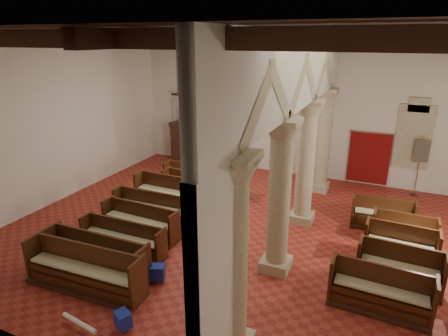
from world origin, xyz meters
TOP-DOWN VIEW (x-y plane):
  - floor at (0.00, 0.00)m, footprint 14.00×14.00m
  - ceiling at (0.00, 0.00)m, footprint 14.00×14.00m
  - wall_back at (0.00, 6.00)m, footprint 14.00×0.02m
  - wall_front at (0.00, -6.00)m, footprint 14.00×0.02m
  - wall_left at (-7.00, 0.00)m, footprint 0.02×12.00m
  - ceiling_beams at (0.00, 0.00)m, footprint 13.80×11.80m
  - arcade at (1.80, 0.00)m, footprint 0.90×11.90m
  - window_back at (5.00, 5.98)m, footprint 1.00×0.03m
  - pipe_organ at (-4.50, 5.50)m, footprint 2.10×0.85m
  - lectern at (-2.11, 4.05)m, footprint 0.52×0.53m
  - dossal_curtain at (3.50, 5.92)m, footprint 1.80×0.07m
  - processional_banner at (5.32, 5.49)m, footprint 0.53×0.68m
  - hymnal_box_a at (-0.48, -4.95)m, footprint 0.42×0.39m
  - hymnal_box_b at (-0.75, -3.25)m, footprint 0.45×0.41m
  - hymnal_box_c at (-0.99, -0.74)m, footprint 0.36×0.30m
  - tube_heater_a at (-1.34, -5.31)m, footprint 1.00×0.23m
  - tube_heater_b at (-2.58, -4.16)m, footprint 0.91×0.36m
  - nave_pew_0 at (-2.19, -4.21)m, footprint 3.16×0.92m
  - nave_pew_1 at (-2.33, -3.65)m, footprint 2.96×0.78m
  - nave_pew_2 at (-2.40, -2.51)m, footprint 2.63×0.69m
  - nave_pew_3 at (-2.54, -1.49)m, footprint 2.58×0.75m
  - nave_pew_4 at (-2.57, -0.54)m, footprint 3.15×0.75m
  - nave_pew_5 at (-2.60, 0.66)m, footprint 3.13×0.83m
  - nave_pew_6 at (-2.18, 1.50)m, footprint 2.76×0.85m
  - nave_pew_7 at (-2.33, 2.35)m, footprint 3.26×0.97m
  - aisle_pew_0 at (4.37, -2.10)m, footprint 2.20×0.79m
  - aisle_pew_1 at (4.75, -0.97)m, footprint 1.99×0.79m
  - aisle_pew_2 at (4.77, 0.18)m, footprint 1.86×0.77m
  - aisle_pew_3 at (4.87, 1.14)m, footprint 1.76×0.68m
  - aisle_pew_4 at (4.26, 2.06)m, footprint 1.93×0.78m

SIDE VIEW (x-z plane):
  - floor at x=0.00m, z-range 0.00..0.00m
  - tube_heater_a at x=-1.34m, z-range 0.11..0.21m
  - tube_heater_b at x=-2.58m, z-range 0.11..0.21m
  - hymnal_box_a at x=-0.48m, z-range 0.10..0.44m
  - hymnal_box_c at x=-0.99m, z-range 0.10..0.45m
  - hymnal_box_b at x=-0.75m, z-range 0.10..0.46m
  - nave_pew_2 at x=-2.40m, z-range -0.16..0.80m
  - nave_pew_4 at x=-2.57m, z-range -0.17..0.84m
  - nave_pew_3 at x=-2.54m, z-range -0.17..0.84m
  - aisle_pew_3 at x=4.87m, z-range -0.16..0.84m
  - aisle_pew_4 at x=4.26m, z-range -0.17..0.85m
  - aisle_pew_0 at x=4.37m, z-range -0.18..0.90m
  - nave_pew_6 at x=-2.18m, z-range -0.18..0.91m
  - aisle_pew_1 at x=4.75m, z-range -0.18..0.91m
  - aisle_pew_2 at x=4.77m, z-range -0.17..0.91m
  - nave_pew_1 at x=-2.33m, z-range -0.19..0.93m
  - nave_pew_7 at x=-2.33m, z-range -0.19..0.94m
  - nave_pew_0 at x=-2.19m, z-range -0.19..0.95m
  - nave_pew_5 at x=-2.60m, z-range -0.20..0.96m
  - lectern at x=-2.11m, z-range -0.10..1.07m
  - processional_banner at x=5.32m, z-range -0.39..1.99m
  - dossal_curtain at x=3.50m, z-range 0.08..2.25m
  - pipe_organ at x=-4.50m, z-range -0.83..3.57m
  - window_back at x=5.00m, z-range 1.10..3.30m
  - wall_back at x=0.00m, z-range 0.00..6.00m
  - wall_front at x=0.00m, z-range 0.00..6.00m
  - wall_left at x=-7.00m, z-range 0.00..6.00m
  - arcade at x=1.80m, z-range 0.56..6.56m
  - ceiling_beams at x=0.00m, z-range 5.67..5.97m
  - ceiling at x=0.00m, z-range 6.00..6.00m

